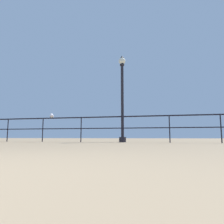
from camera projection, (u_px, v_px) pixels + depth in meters
The scene contains 3 objects.
pier_railing at pixel (123, 123), 8.27m from camera, with size 22.51×0.05×1.10m.
lamppost_center at pixel (122, 94), 8.79m from camera, with size 0.31×0.31×3.92m.
seagull_on_rail at pixel (52, 116), 9.06m from camera, with size 0.32×0.38×0.21m.
Camera 1 is at (1.34, -0.68, 0.23)m, focal length 31.61 mm.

